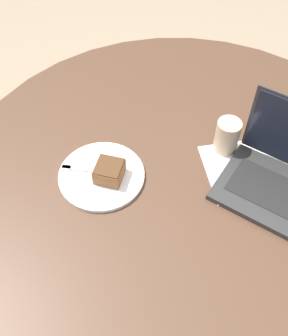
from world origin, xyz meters
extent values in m
plane|color=gray|center=(0.00, 0.00, 0.00)|extent=(12.00, 12.00, 0.00)
cylinder|color=#4C3323|center=(0.00, 0.00, 0.01)|extent=(0.59, 0.59, 0.02)
cylinder|color=#4C3323|center=(0.00, 0.00, 0.37)|extent=(0.13, 0.13, 0.71)
cylinder|color=#4C3323|center=(0.00, 0.00, 0.74)|extent=(1.39, 1.39, 0.03)
cube|color=white|center=(0.24, 0.01, 0.76)|extent=(0.38, 0.24, 0.00)
cylinder|color=white|center=(-0.24, 0.02, 0.77)|extent=(0.25, 0.25, 0.01)
cube|color=brown|center=(-0.22, 0.01, 0.79)|extent=(0.10, 0.10, 0.05)
cube|color=#4D311C|center=(-0.22, 0.01, 0.82)|extent=(0.09, 0.09, 0.00)
cube|color=silver|center=(-0.27, 0.04, 0.77)|extent=(0.17, 0.06, 0.00)
cube|color=silver|center=(-0.35, 0.06, 0.77)|extent=(0.03, 0.03, 0.00)
cylinder|color=#C6AD89|center=(0.13, 0.09, 0.81)|extent=(0.07, 0.07, 0.11)
cube|color=#2D2D2D|center=(0.24, -0.10, 0.77)|extent=(0.40, 0.38, 0.02)
cube|color=black|center=(0.24, -0.10, 0.78)|extent=(0.29, 0.27, 0.00)
camera|label=1|loc=(-0.19, -0.67, 1.67)|focal=42.00mm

